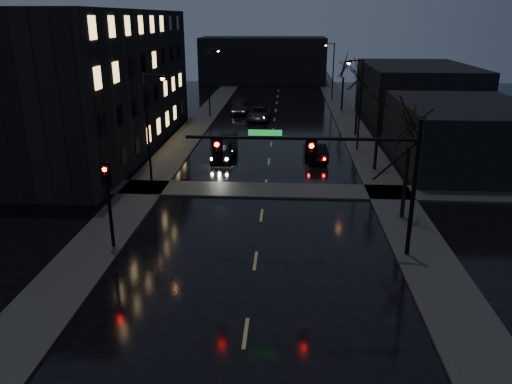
# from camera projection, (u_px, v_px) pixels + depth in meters

# --- Properties ---
(ground) EXTENTS (160.00, 160.00, 0.00)m
(ground) POSITION_uv_depth(u_px,v_px,m) (241.00, 368.00, 17.20)
(ground) COLOR black
(ground) RESTS_ON ground
(sidewalk_left) EXTENTS (3.00, 140.00, 0.12)m
(sidewalk_left) POSITION_uv_depth(u_px,v_px,m) (189.00, 135.00, 50.61)
(sidewalk_left) COLOR #2D2D2B
(sidewalk_left) RESTS_ON ground
(sidewalk_right) EXTENTS (3.00, 140.00, 0.12)m
(sidewalk_right) POSITION_uv_depth(u_px,v_px,m) (357.00, 137.00, 49.63)
(sidewalk_right) COLOR #2D2D2B
(sidewalk_right) RESTS_ON ground
(sidewalk_cross) EXTENTS (40.00, 3.00, 0.12)m
(sidewalk_cross) POSITION_uv_depth(u_px,v_px,m) (265.00, 190.00, 34.59)
(sidewalk_cross) COLOR #2D2D2B
(sidewalk_cross) RESTS_ON ground
(apartment_block) EXTENTS (12.00, 30.00, 12.00)m
(apartment_block) POSITION_uv_depth(u_px,v_px,m) (86.00, 81.00, 44.40)
(apartment_block) COLOR black
(apartment_block) RESTS_ON ground
(commercial_right_near) EXTENTS (10.00, 14.00, 5.00)m
(commercial_right_near) POSITION_uv_depth(u_px,v_px,m) (462.00, 135.00, 39.94)
(commercial_right_near) COLOR black
(commercial_right_near) RESTS_ON ground
(commercial_right_far) EXTENTS (12.00, 18.00, 6.00)m
(commercial_right_far) POSITION_uv_depth(u_px,v_px,m) (416.00, 90.00, 60.39)
(commercial_right_far) COLOR black
(commercial_right_far) RESTS_ON ground
(far_block) EXTENTS (22.00, 10.00, 8.00)m
(far_block) POSITION_uv_depth(u_px,v_px,m) (263.00, 60.00, 89.46)
(far_block) COLOR black
(far_block) RESTS_ON ground
(signal_mast) EXTENTS (11.11, 0.41, 7.00)m
(signal_mast) POSITION_uv_depth(u_px,v_px,m) (337.00, 162.00, 23.82)
(signal_mast) COLOR black
(signal_mast) RESTS_ON ground
(signal_pole_left) EXTENTS (0.35, 0.41, 4.53)m
(signal_pole_left) POSITION_uv_depth(u_px,v_px,m) (108.00, 194.00, 25.09)
(signal_pole_left) COLOR black
(signal_pole_left) RESTS_ON ground
(tree_near) EXTENTS (3.52, 3.52, 8.08)m
(tree_near) POSITION_uv_depth(u_px,v_px,m) (412.00, 116.00, 27.82)
(tree_near) COLOR black
(tree_near) RESTS_ON ground
(tree_mid_a) EXTENTS (3.30, 3.30, 7.58)m
(tree_mid_a) POSITION_uv_depth(u_px,v_px,m) (380.00, 96.00, 37.36)
(tree_mid_a) COLOR black
(tree_mid_a) RESTS_ON ground
(tree_mid_b) EXTENTS (3.74, 3.74, 8.59)m
(tree_mid_b) POSITION_uv_depth(u_px,v_px,m) (360.00, 69.00, 48.39)
(tree_mid_b) COLOR black
(tree_mid_b) RESTS_ON ground
(tree_far) EXTENTS (3.43, 3.43, 7.88)m
(tree_far) POSITION_uv_depth(u_px,v_px,m) (344.00, 62.00, 61.75)
(tree_far) COLOR black
(tree_far) RESTS_ON ground
(streetlight_l_near) EXTENTS (1.53, 0.28, 8.00)m
(streetlight_l_near) POSITION_uv_depth(u_px,v_px,m) (151.00, 123.00, 32.99)
(streetlight_l_near) COLOR black
(streetlight_l_near) RESTS_ON ground
(streetlight_l_far) EXTENTS (1.53, 0.28, 8.00)m
(streetlight_l_far) POSITION_uv_depth(u_px,v_px,m) (211.00, 77.00, 58.40)
(streetlight_l_far) COLOR black
(streetlight_l_far) RESTS_ON ground
(streetlight_r_mid) EXTENTS (1.53, 0.28, 8.00)m
(streetlight_r_mid) POSITION_uv_depth(u_px,v_px,m) (358.00, 98.00, 43.40)
(streetlight_r_mid) COLOR black
(streetlight_r_mid) RESTS_ON ground
(streetlight_r_far) EXTENTS (1.53, 0.28, 8.00)m
(streetlight_r_far) POSITION_uv_depth(u_px,v_px,m) (332.00, 67.00, 69.76)
(streetlight_r_far) COLOR black
(streetlight_r_far) RESTS_ON ground
(oncoming_car_a) EXTENTS (1.85, 4.43, 1.50)m
(oncoming_car_a) POSITION_uv_depth(u_px,v_px,m) (222.00, 151.00, 41.99)
(oncoming_car_a) COLOR black
(oncoming_car_a) RESTS_ON ground
(oncoming_car_b) EXTENTS (2.04, 4.90, 1.58)m
(oncoming_car_b) POSITION_uv_depth(u_px,v_px,m) (228.00, 143.00, 44.38)
(oncoming_car_b) COLOR black
(oncoming_car_b) RESTS_ON ground
(oncoming_car_c) EXTENTS (2.73, 5.51, 1.50)m
(oncoming_car_c) POSITION_uv_depth(u_px,v_px,m) (259.00, 114.00, 58.13)
(oncoming_car_c) COLOR black
(oncoming_car_c) RESTS_ON ground
(oncoming_car_d) EXTENTS (2.73, 5.62, 1.57)m
(oncoming_car_d) POSITION_uv_depth(u_px,v_px,m) (240.00, 107.00, 62.24)
(oncoming_car_d) COLOR black
(oncoming_car_d) RESTS_ON ground
(lead_car) EXTENTS (1.97, 4.58, 1.47)m
(lead_car) POSITION_uv_depth(u_px,v_px,m) (316.00, 151.00, 41.85)
(lead_car) COLOR black
(lead_car) RESTS_ON ground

